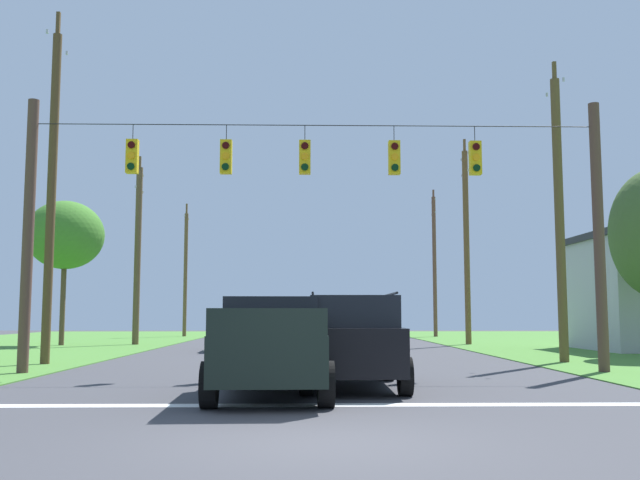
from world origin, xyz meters
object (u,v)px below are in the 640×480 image
at_px(distant_car_crossing_white, 236,332).
at_px(tree_roadside_left, 65,235).
at_px(utility_pole_distant_left, 185,272).
at_px(utility_pole_far_left, 52,190).
at_px(suv_black, 351,339).
at_px(utility_pole_far_right, 466,242).
at_px(pickup_truck, 270,346).
at_px(utility_pole_distant_right, 138,251).
at_px(utility_pole_near_left, 434,262).
at_px(utility_pole_mid_right, 559,214).
at_px(overhead_signal_span, 314,217).

bearing_deg(distant_car_crossing_white, tree_roadside_left, 152.63).
bearing_deg(utility_pole_distant_left, utility_pole_far_left, -89.54).
bearing_deg(suv_black, utility_pole_far_right, 70.57).
bearing_deg(tree_roadside_left, suv_black, -57.09).
bearing_deg(pickup_truck, utility_pole_distant_right, 109.46).
distance_m(utility_pole_near_left, utility_pole_distant_right, 21.59).
distance_m(suv_black, utility_pole_far_right, 22.92).
distance_m(distant_car_crossing_white, utility_pole_mid_right, 14.71).
height_order(overhead_signal_span, utility_pole_near_left, utility_pole_near_left).
distance_m(distant_car_crossing_white, utility_pole_far_right, 13.58).
xyz_separation_m(utility_pole_near_left, tree_roadside_left, (-21.33, -13.05, 0.39)).
xyz_separation_m(pickup_truck, utility_pole_far_left, (-7.53, 8.57, 4.64)).
bearing_deg(utility_pole_far_right, utility_pole_near_left, 87.39).
xyz_separation_m(pickup_truck, utility_pole_distant_left, (-7.75, 35.95, 3.60)).
bearing_deg(utility_pole_far_right, tree_roadside_left, -178.03).
relative_size(utility_pole_far_left, tree_roadside_left, 1.58).
bearing_deg(utility_pole_distant_right, suv_black, -65.43).
relative_size(suv_black, utility_pole_far_right, 0.44).
bearing_deg(utility_pole_near_left, utility_pole_distant_right, -145.66).
bearing_deg(pickup_truck, utility_pole_far_left, 131.33).
bearing_deg(distant_car_crossing_white, utility_pole_mid_right, -34.95).
xyz_separation_m(distant_car_crossing_white, utility_pole_near_left, (12.10, 17.83, 4.41)).
distance_m(utility_pole_far_right, utility_pole_distant_right, 17.27).
distance_m(overhead_signal_span, utility_pole_near_left, 31.14).
bearing_deg(overhead_signal_span, tree_roadside_left, 126.65).
relative_size(overhead_signal_span, utility_pole_mid_right, 1.57).
bearing_deg(utility_pole_far_right, utility_pole_distant_left, 141.92).
relative_size(utility_pole_far_right, tree_roadside_left, 1.48).
height_order(pickup_truck, utility_pole_far_right, utility_pole_far_right).
height_order(pickup_truck, distant_car_crossing_white, pickup_truck).
distance_m(suv_black, distant_car_crossing_white, 16.25).
bearing_deg(overhead_signal_span, utility_pole_distant_right, 116.99).
height_order(utility_pole_distant_right, tree_roadside_left, utility_pole_distant_right).
height_order(suv_black, tree_roadside_left, tree_roadside_left).
relative_size(distant_car_crossing_white, utility_pole_distant_left, 0.46).
height_order(utility_pole_far_left, utility_pole_distant_right, utility_pole_far_left).
xyz_separation_m(utility_pole_far_left, utility_pole_distant_right, (-0.53, 14.25, -0.74)).
bearing_deg(distant_car_crossing_white, utility_pole_far_left, -121.15).
bearing_deg(utility_pole_far_left, distant_car_crossing_white, 58.85).
bearing_deg(utility_pole_near_left, utility_pole_far_right, -92.61).
distance_m(overhead_signal_span, utility_pole_far_right, 19.40).
bearing_deg(utility_pole_mid_right, utility_pole_far_left, -178.22).
height_order(utility_pole_distant_right, utility_pole_distant_left, utility_pole_distant_right).
relative_size(utility_pole_far_left, utility_pole_distant_left, 1.23).
xyz_separation_m(pickup_truck, utility_pole_near_left, (9.77, 34.99, 4.24)).
distance_m(utility_pole_near_left, utility_pole_far_left, 31.59).
bearing_deg(utility_pole_distant_right, utility_pole_far_right, -0.51).
distance_m(utility_pole_far_right, tree_roadside_left, 20.78).
xyz_separation_m(utility_pole_far_right, utility_pole_far_left, (-16.74, -14.09, 0.22)).
bearing_deg(overhead_signal_span, pickup_truck, -100.30).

